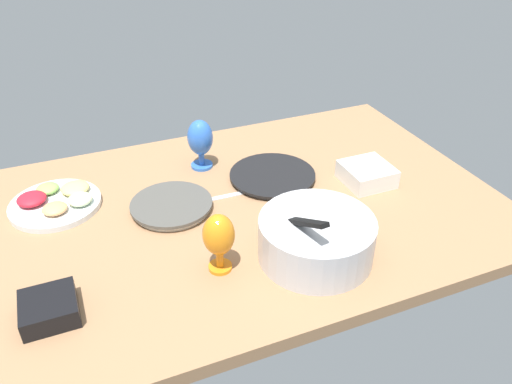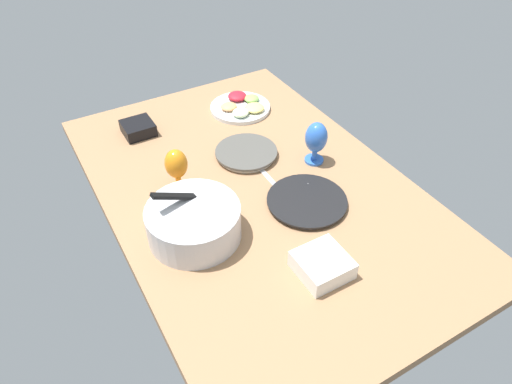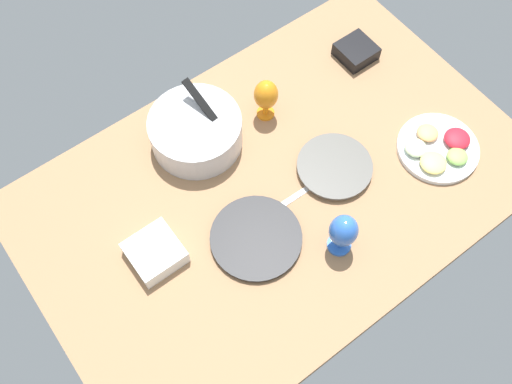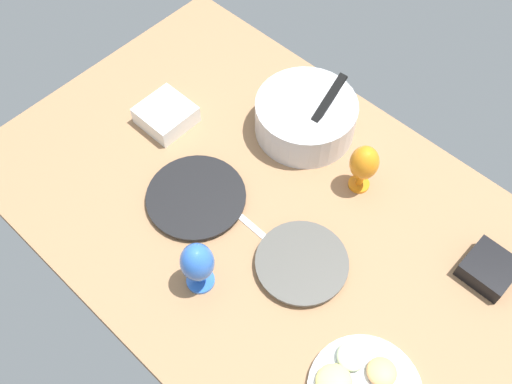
{
  "view_description": "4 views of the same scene",
  "coord_description": "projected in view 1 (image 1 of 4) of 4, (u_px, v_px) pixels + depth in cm",
  "views": [
    {
      "loc": [
        43.56,
        120.58,
        88.33
      ],
      "look_at": [
        -6.31,
        -0.03,
        3.88
      ],
      "focal_mm": 35.96,
      "sensor_mm": 36.0,
      "label": 1
    },
    {
      "loc": [
        -113.44,
        65.47,
        111.21
      ],
      "look_at": [
        -6.3,
        3.62,
        3.88
      ],
      "focal_mm": 32.91,
      "sensor_mm": 36.0,
      "label": 2
    },
    {
      "loc": [
        -57.97,
        -66.33,
        165.43
      ],
      "look_at": [
        -8.12,
        0.55,
        3.88
      ],
      "focal_mm": 40.91,
      "sensor_mm": 36.0,
      "label": 3
    },
    {
      "loc": [
        56.39,
        -64.02,
        140.35
      ],
      "look_at": [
        -4.38,
        0.56,
        3.88
      ],
      "focal_mm": 41.1,
      "sensor_mm": 36.0,
      "label": 4
    }
  ],
  "objects": [
    {
      "name": "hurricane_glass_blue",
      "position": [
        200.0,
        139.0,
        1.71
      ],
      "size": [
        8.56,
        8.56,
        17.28
      ],
      "color": "blue",
      "rests_on": "ground_plane"
    },
    {
      "name": "fork_by_left_plate",
      "position": [
        226.0,
        196.0,
        1.6
      ],
      "size": [
        18.03,
        2.12,
        0.6
      ],
      "primitive_type": "cube",
      "rotation": [
        0.0,
        0.0,
        -0.02
      ],
      "color": "silver",
      "rests_on": "ground_plane"
    },
    {
      "name": "square_bowl_white",
      "position": [
        367.0,
        173.0,
        1.66
      ],
      "size": [
        14.93,
        14.93,
        6.01
      ],
      "color": "white",
      "rests_on": "ground_plane"
    },
    {
      "name": "ground_plane",
      "position": [
        237.0,
        212.0,
        1.57
      ],
      "size": [
        160.0,
        104.0,
        4.0
      ],
      "primitive_type": "cube",
      "color": "#99704C"
    },
    {
      "name": "dinner_plate_left",
      "position": [
        272.0,
        176.0,
        1.69
      ],
      "size": [
        28.28,
        28.28,
        1.99
      ],
      "color": "#4C4C51",
      "rests_on": "ground_plane"
    },
    {
      "name": "hurricane_glass_orange",
      "position": [
        219.0,
        237.0,
        1.27
      ],
      "size": [
        8.11,
        8.11,
        16.59
      ],
      "color": "orange",
      "rests_on": "ground_plane"
    },
    {
      "name": "square_bowl_black",
      "position": [
        49.0,
        308.0,
        1.17
      ],
      "size": [
        12.49,
        12.49,
        5.11
      ],
      "color": "black",
      "rests_on": "ground_plane"
    },
    {
      "name": "mixing_bowl",
      "position": [
        316.0,
        237.0,
        1.33
      ],
      "size": [
        30.31,
        30.31,
        19.05
      ],
      "color": "silver",
      "rests_on": "ground_plane"
    },
    {
      "name": "fruit_platter",
      "position": [
        56.0,
        201.0,
        1.55
      ],
      "size": [
        27.03,
        27.03,
        4.84
      ],
      "color": "silver",
      "rests_on": "ground_plane"
    },
    {
      "name": "dinner_plate_right",
      "position": [
        172.0,
        206.0,
        1.54
      ],
      "size": [
        24.63,
        24.63,
        2.51
      ],
      "color": "silver",
      "rests_on": "ground_plane"
    }
  ]
}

